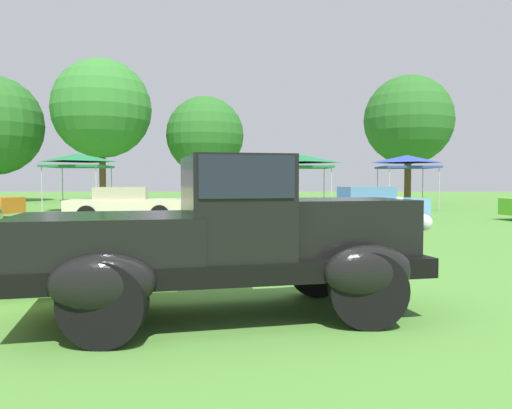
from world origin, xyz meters
TOP-DOWN VIEW (x-y plane):
  - ground_plane at (0.00, 0.00)m, footprint 120.00×120.00m
  - feature_pickup_truck at (-0.15, -0.30)m, footprint 4.40×2.53m
  - show_car_cream at (-4.30, 11.63)m, footprint 4.06×2.22m
  - show_car_skyblue at (4.25, 12.67)m, footprint 4.10×2.33m
  - spectator_near_truck at (-1.37, 7.54)m, footprint 0.27×0.42m
  - canopy_tent_left_field at (-8.18, 18.19)m, footprint 2.69×2.69m
  - canopy_tent_center_field at (2.40, 19.48)m, footprint 2.89×2.89m
  - canopy_tent_right_field at (7.69, 19.72)m, footprint 2.63×2.63m
  - treeline_mid_left at (-10.24, 28.80)m, footprint 6.63×6.63m
  - treeline_center at (-3.41, 30.04)m, footprint 5.41×5.41m
  - treeline_mid_right at (10.14, 27.78)m, footprint 5.79×5.79m

SIDE VIEW (x-z plane):
  - ground_plane at x=0.00m, z-range 0.00..0.00m
  - show_car_cream at x=-4.30m, z-range -0.01..1.21m
  - show_car_skyblue at x=4.25m, z-range -0.01..1.21m
  - feature_pickup_truck at x=-0.15m, z-range 0.01..1.71m
  - spectator_near_truck at x=-1.37m, z-range 0.07..1.76m
  - canopy_tent_right_field at x=7.69m, z-range 1.07..3.78m
  - canopy_tent_left_field at x=-8.18m, z-range 1.07..3.78m
  - canopy_tent_center_field at x=2.40m, z-range 1.07..3.78m
  - treeline_center at x=-3.41m, z-range 0.94..8.24m
  - treeline_mid_right at x=10.14m, z-range 1.24..9.54m
  - treeline_mid_left at x=-10.24m, z-range 1.47..11.08m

